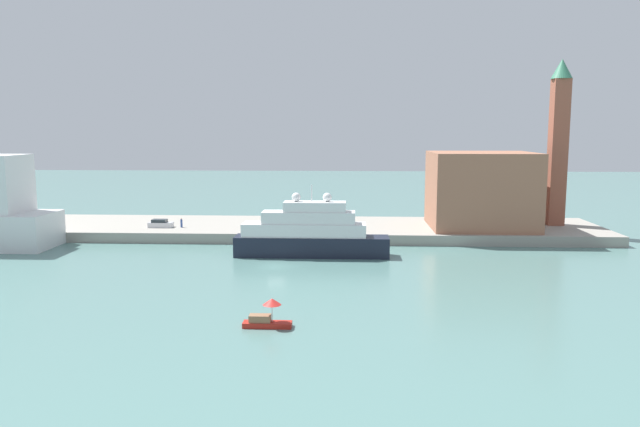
# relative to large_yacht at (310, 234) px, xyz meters

# --- Properties ---
(ground) EXTENTS (400.00, 400.00, 0.00)m
(ground) POSITION_rel_large_yacht_xyz_m (-4.17, -7.32, -3.32)
(ground) COLOR slate
(quay_dock) EXTENTS (110.00, 21.52, 1.76)m
(quay_dock) POSITION_rel_large_yacht_xyz_m (-4.17, 19.45, -2.44)
(quay_dock) COLOR gray
(quay_dock) RESTS_ON ground
(large_yacht) EXTENTS (23.08, 4.23, 10.76)m
(large_yacht) POSITION_rel_large_yacht_xyz_m (0.00, 0.00, 0.00)
(large_yacht) COLOR black
(large_yacht) RESTS_ON ground
(small_motorboat) EXTENTS (4.70, 1.79, 2.84)m
(small_motorboat) POSITION_rel_large_yacht_xyz_m (-1.88, -33.25, -2.25)
(small_motorboat) COLOR #B22319
(small_motorboat) RESTS_ON ground
(harbor_building) EXTENTS (17.62, 16.00, 13.23)m
(harbor_building) POSITION_rel_large_yacht_xyz_m (29.03, 17.92, 5.06)
(harbor_building) COLOR #9E664C
(harbor_building) RESTS_ON quay_dock
(bell_tower) EXTENTS (3.70, 3.70, 29.43)m
(bell_tower) POSITION_rel_large_yacht_xyz_m (43.05, 21.30, 14.13)
(bell_tower) COLOR #93513D
(bell_tower) RESTS_ON quay_dock
(parked_car) EXTENTS (4.20, 1.85, 1.42)m
(parked_car) POSITION_rel_large_yacht_xyz_m (-27.45, 14.93, -0.94)
(parked_car) COLOR silver
(parked_car) RESTS_ON quay_dock
(person_figure) EXTENTS (0.36, 0.36, 1.66)m
(person_figure) POSITION_rel_large_yacht_xyz_m (-23.69, 14.95, -0.79)
(person_figure) COLOR #334C8C
(person_figure) RESTS_ON quay_dock
(mooring_bollard) EXTENTS (0.51, 0.51, 0.81)m
(mooring_bollard) POSITION_rel_large_yacht_xyz_m (-1.03, 10.47, -1.15)
(mooring_bollard) COLOR black
(mooring_bollard) RESTS_ON quay_dock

